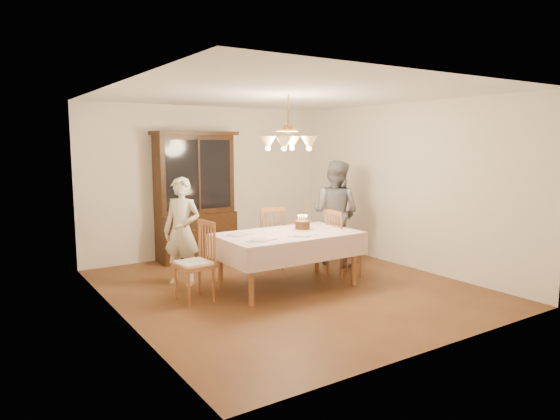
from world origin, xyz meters
TOP-DOWN VIEW (x-y plane):
  - ground at (0.00, 0.00)m, footprint 5.00×5.00m
  - room_shell at (0.00, 0.00)m, footprint 5.00×5.00m
  - dining_table at (0.00, 0.00)m, footprint 1.90×1.10m
  - china_hutch at (-0.37, 2.25)m, footprint 1.38×0.54m
  - chair_far_side at (0.28, 0.98)m, footprint 0.48×0.46m
  - chair_left_end at (-1.30, 0.16)m, footprint 0.46×0.47m
  - chair_right_end at (1.01, 0.02)m, footprint 0.47×0.48m
  - elderly_woman at (-1.14, 0.95)m, footprint 0.62×0.65m
  - adult_in_grey at (1.39, 0.68)m, footprint 0.91×1.01m
  - birthday_cake at (0.30, 0.08)m, footprint 0.30×0.30m
  - place_setting_near_left at (-0.58, -0.25)m, footprint 0.40×0.26m
  - place_setting_near_right at (0.04, -0.28)m, footprint 0.39×0.24m
  - place_setting_far_left at (-0.65, 0.23)m, footprint 0.42×0.27m
  - chandelier at (-0.00, -0.00)m, footprint 0.62×0.62m

SIDE VIEW (x-z plane):
  - ground at x=0.00m, z-range 0.00..0.00m
  - chair_far_side at x=0.28m, z-range -0.06..0.94m
  - chair_right_end at x=1.01m, z-range -0.06..0.94m
  - chair_left_end at x=-1.30m, z-range -0.05..0.95m
  - dining_table at x=0.00m, z-range 0.30..1.06m
  - elderly_woman at x=-1.14m, z-range 0.00..1.50m
  - place_setting_near_right at x=0.04m, z-range 0.76..0.77m
  - place_setting_near_left at x=-0.58m, z-range 0.76..0.77m
  - place_setting_far_left at x=-0.65m, z-range 0.76..0.77m
  - birthday_cake at x=0.30m, z-range 0.71..0.92m
  - adult_in_grey at x=1.39m, z-range 0.00..1.69m
  - china_hutch at x=-0.37m, z-range -0.04..2.12m
  - room_shell at x=0.00m, z-range -0.92..4.08m
  - chandelier at x=0.00m, z-range 1.61..2.34m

